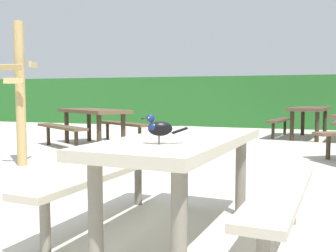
{
  "coord_description": "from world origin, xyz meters",
  "views": [
    {
      "loc": [
        1.11,
        -2.99,
        1.04
      ],
      "look_at": [
        0.32,
        -0.59,
        0.84
      ],
      "focal_mm": 42.29,
      "sensor_mm": 36.0,
      "label": 1
    }
  ],
  "objects_px": {
    "bird_grackle": "(159,127)",
    "picnic_table_mid_right": "(310,115)",
    "picnic_table_foreground": "(182,162)",
    "picnic_table_mid_left": "(93,118)"
  },
  "relations": [
    {
      "from": "picnic_table_foreground",
      "to": "bird_grackle",
      "type": "relative_size",
      "value": 7.02
    },
    {
      "from": "picnic_table_mid_left",
      "to": "picnic_table_mid_right",
      "type": "relative_size",
      "value": 1.19
    },
    {
      "from": "picnic_table_mid_left",
      "to": "bird_grackle",
      "type": "bearing_deg",
      "value": -57.22
    },
    {
      "from": "picnic_table_mid_right",
      "to": "picnic_table_mid_left",
      "type": "bearing_deg",
      "value": -146.92
    },
    {
      "from": "picnic_table_foreground",
      "to": "picnic_table_mid_left",
      "type": "xyz_separation_m",
      "value": [
        -3.18,
        4.46,
        0.0
      ]
    },
    {
      "from": "bird_grackle",
      "to": "picnic_table_mid_right",
      "type": "xyz_separation_m",
      "value": [
        1.06,
        7.67,
        -0.29
      ]
    },
    {
      "from": "picnic_table_foreground",
      "to": "picnic_table_mid_right",
      "type": "xyz_separation_m",
      "value": [
        1.05,
        7.22,
        0.0
      ]
    },
    {
      "from": "bird_grackle",
      "to": "picnic_table_mid_left",
      "type": "relative_size",
      "value": 0.11
    },
    {
      "from": "bird_grackle",
      "to": "picnic_table_mid_left",
      "type": "height_order",
      "value": "bird_grackle"
    },
    {
      "from": "bird_grackle",
      "to": "picnic_table_mid_right",
      "type": "bearing_deg",
      "value": 82.12
    }
  ]
}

